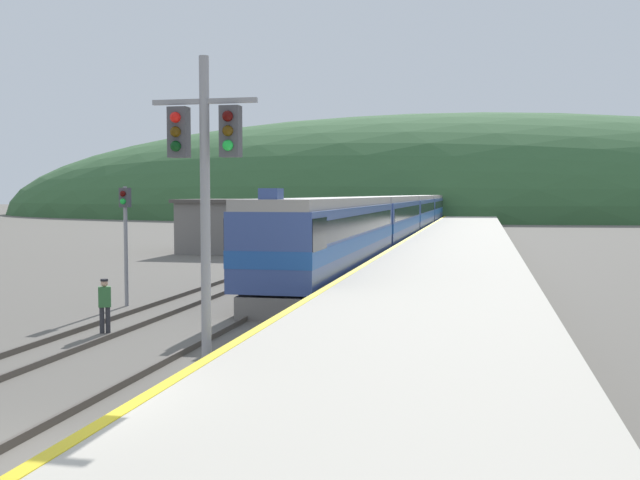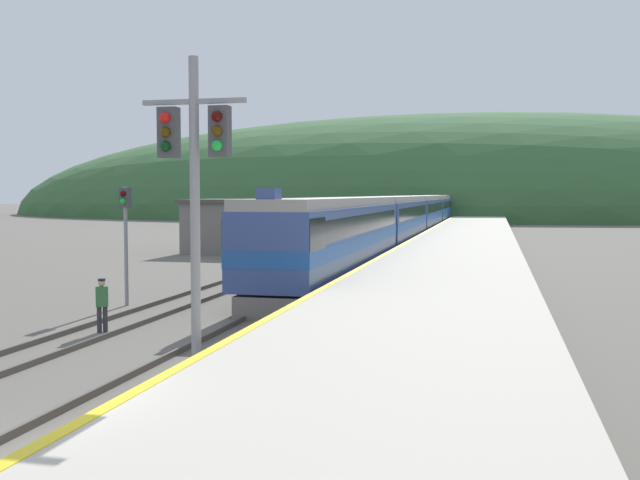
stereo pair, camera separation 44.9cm
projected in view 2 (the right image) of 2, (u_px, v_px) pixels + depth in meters
name	position (u px, v px, depth m)	size (l,w,h in m)	color
ground_plane	(5.00, 467.00, 11.30)	(500.00, 500.00, 0.00)	#605B54
track_main	(425.00, 232.00, 79.34)	(1.52, 180.00, 0.16)	#4C443D
track_siding	(385.00, 231.00, 80.31)	(1.52, 180.00, 0.16)	#4C443D
platform	(468.00, 239.00, 58.70)	(6.88, 140.00, 1.10)	#BCB5A5
distant_hills	(455.00, 216.00, 139.84)	(177.45, 79.85, 37.45)	#335B33
station_shed	(234.00, 225.00, 53.53)	(5.85, 7.43, 3.74)	slate
express_train_lead_car	(333.00, 237.00, 34.10)	(2.97, 21.30, 4.30)	black
carriage_second	(394.00, 221.00, 55.00)	(2.96, 19.46, 3.94)	black
carriage_third	(421.00, 214.00, 74.77)	(2.96, 19.46, 3.94)	black
carriage_fourth	(436.00, 209.00, 94.54)	(2.96, 19.46, 3.94)	black
carriage_fifth	(446.00, 207.00, 114.31)	(2.96, 19.46, 3.94)	black
siding_train	(379.00, 216.00, 75.82)	(2.90, 46.31, 3.54)	black
signal_mast_main	(194.00, 176.00, 15.07)	(2.20, 0.42, 6.87)	gray
signal_post_siding	(125.00, 221.00, 27.41)	(0.36, 0.42, 4.39)	gray
track_worker	(102.00, 302.00, 22.19)	(0.42, 0.37, 1.61)	#2D2D33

